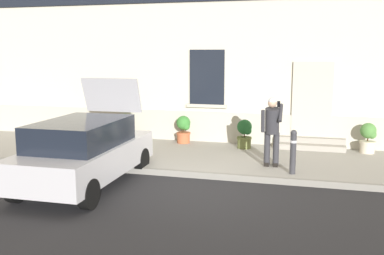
# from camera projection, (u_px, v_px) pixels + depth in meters

# --- Properties ---
(ground_plane) EXTENTS (80.00, 80.00, 0.00)m
(ground_plane) POSITION_uv_depth(u_px,v_px,m) (201.00, 191.00, 9.59)
(ground_plane) COLOR #232326
(sidewalk) EXTENTS (24.00, 3.60, 0.15)m
(sidewalk) POSITION_uv_depth(u_px,v_px,m) (225.00, 158.00, 12.24)
(sidewalk) COLOR #99968E
(sidewalk) RESTS_ON ground
(curb_edge) EXTENTS (24.00, 0.12, 0.15)m
(curb_edge) POSITION_uv_depth(u_px,v_px,m) (211.00, 176.00, 10.47)
(curb_edge) COLOR gray
(curb_edge) RESTS_ON ground
(building_facade) EXTENTS (24.00, 1.52, 7.50)m
(building_facade) POSITION_uv_depth(u_px,v_px,m) (242.00, 28.00, 14.00)
(building_facade) COLOR beige
(building_facade) RESTS_ON ground
(entrance_stoop) EXTENTS (1.99, 0.64, 0.32)m
(entrance_stoop) POSITION_uv_depth(u_px,v_px,m) (310.00, 144.00, 13.09)
(entrance_stoop) COLOR #9E998E
(entrance_stoop) RESTS_ON sidewalk
(hatchback_car_silver) EXTENTS (1.82, 4.08, 2.34)m
(hatchback_car_silver) POSITION_uv_depth(u_px,v_px,m) (85.00, 151.00, 9.83)
(hatchback_car_silver) COLOR #B7B7BF
(hatchback_car_silver) RESTS_ON ground
(bollard_near_person) EXTENTS (0.15, 0.15, 1.04)m
(bollard_near_person) POSITION_uv_depth(u_px,v_px,m) (293.00, 150.00, 10.28)
(bollard_near_person) COLOR #333338
(bollard_near_person) RESTS_ON sidewalk
(bollard_far_left) EXTENTS (0.15, 0.15, 1.04)m
(bollard_far_left) POSITION_uv_depth(u_px,v_px,m) (129.00, 141.00, 11.33)
(bollard_far_left) COLOR #333338
(bollard_far_left) RESTS_ON sidewalk
(person_on_phone) EXTENTS (0.51, 0.52, 1.74)m
(person_on_phone) POSITION_uv_depth(u_px,v_px,m) (272.00, 127.00, 10.83)
(person_on_phone) COLOR #2D2D33
(person_on_phone) RESTS_ON sidewalk
(planter_charcoal) EXTENTS (0.44, 0.44, 0.86)m
(planter_charcoal) POSITION_uv_depth(u_px,v_px,m) (125.00, 126.00, 14.34)
(planter_charcoal) COLOR #2D2D30
(planter_charcoal) RESTS_ON sidewalk
(planter_terracotta) EXTENTS (0.44, 0.44, 0.86)m
(planter_terracotta) POSITION_uv_depth(u_px,v_px,m) (184.00, 129.00, 13.85)
(planter_terracotta) COLOR #B25B38
(planter_terracotta) RESTS_ON sidewalk
(planter_olive) EXTENTS (0.44, 0.44, 0.86)m
(planter_olive) POSITION_uv_depth(u_px,v_px,m) (245.00, 133.00, 13.08)
(planter_olive) COLOR #606B38
(planter_olive) RESTS_ON sidewalk
(planter_cream) EXTENTS (0.44, 0.44, 0.86)m
(planter_cream) POSITION_uv_depth(u_px,v_px,m) (368.00, 137.00, 12.46)
(planter_cream) COLOR beige
(planter_cream) RESTS_ON sidewalk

